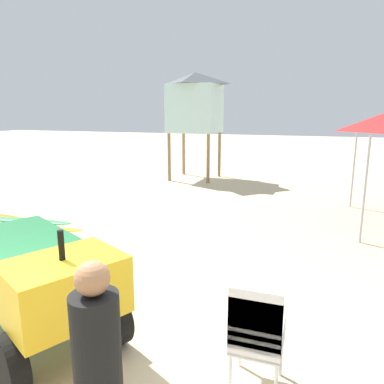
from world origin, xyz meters
The scene contains 5 objects.
utility_cart centered at (-1.16, 0.77, 0.78)m, with size 2.81×2.24×1.50m.
stacked_plastic_chairs centered at (1.43, 0.70, 0.65)m, with size 0.48×0.48×1.11m.
surfboard_pile centered at (-3.88, 3.39, 0.24)m, with size 2.58×0.90×0.48m.
lifeguard_near_center centered at (0.58, -0.56, 0.99)m, with size 0.32×0.32×1.71m.
lifeguard_tower centered at (-2.84, 11.32, 2.96)m, with size 1.98×1.98×4.07m.
Camera 1 is at (1.87, -2.33, 2.62)m, focal length 34.22 mm.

